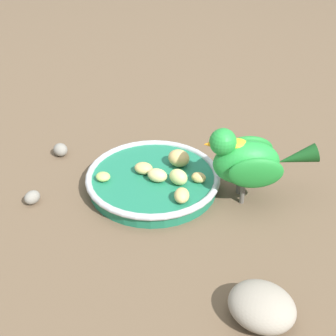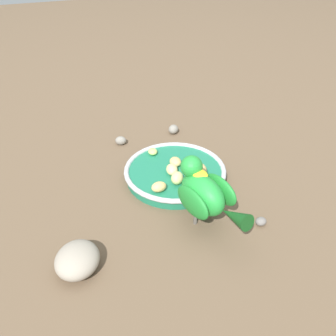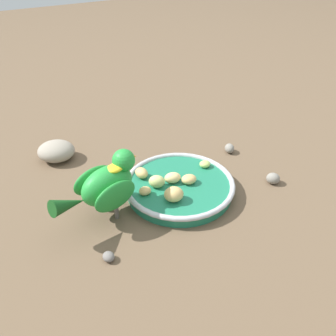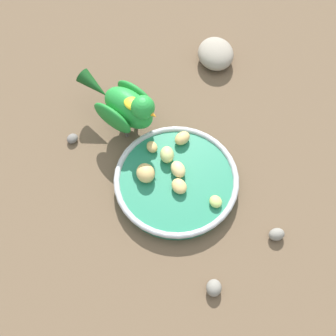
# 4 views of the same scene
# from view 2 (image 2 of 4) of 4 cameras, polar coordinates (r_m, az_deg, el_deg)

# --- Properties ---
(ground_plane) EXTENTS (4.00, 4.00, 0.00)m
(ground_plane) POSITION_cam_2_polar(r_m,az_deg,el_deg) (0.93, 0.86, -1.25)
(ground_plane) COLOR brown
(feeding_bowl) EXTENTS (0.24, 0.24, 0.03)m
(feeding_bowl) POSITION_cam_2_polar(r_m,az_deg,el_deg) (0.91, 1.11, -0.69)
(feeding_bowl) COLOR #1E7251
(feeding_bowl) RESTS_ON ground_plane
(apple_piece_0) EXTENTS (0.03, 0.04, 0.02)m
(apple_piece_0) POSITION_cam_2_polar(r_m,az_deg,el_deg) (0.89, 0.57, -0.21)
(apple_piece_0) COLOR #E5C67F
(apple_piece_0) RESTS_ON feeding_bowl
(apple_piece_1) EXTENTS (0.04, 0.05, 0.03)m
(apple_piece_1) POSITION_cam_2_polar(r_m,az_deg,el_deg) (0.88, 4.56, -0.30)
(apple_piece_1) COLOR tan
(apple_piece_1) RESTS_ON feeding_bowl
(apple_piece_2) EXTENTS (0.03, 0.04, 0.02)m
(apple_piece_2) POSITION_cam_2_polar(r_m,az_deg,el_deg) (0.92, 1.08, 0.92)
(apple_piece_2) COLOR tan
(apple_piece_2) RESTS_ON feeding_bowl
(apple_piece_3) EXTENTS (0.04, 0.04, 0.03)m
(apple_piece_3) POSITION_cam_2_polar(r_m,az_deg,el_deg) (0.86, 1.33, -1.46)
(apple_piece_3) COLOR #C6D17A
(apple_piece_3) RESTS_ON feeding_bowl
(apple_piece_4) EXTENTS (0.04, 0.03, 0.02)m
(apple_piece_4) POSITION_cam_2_polar(r_m,az_deg,el_deg) (0.84, -1.35, -2.76)
(apple_piece_4) COLOR tan
(apple_piece_4) RESTS_ON feeding_bowl
(apple_piece_5) EXTENTS (0.02, 0.03, 0.01)m
(apple_piece_5) POSITION_cam_2_polar(r_m,az_deg,el_deg) (0.96, -2.25, 2.41)
(apple_piece_5) COLOR #B2CC66
(apple_piece_5) RESTS_ON feeding_bowl
(apple_piece_6) EXTENTS (0.02, 0.03, 0.02)m
(apple_piece_6) POSITION_cam_2_polar(r_m,az_deg,el_deg) (0.84, 2.66, -2.87)
(apple_piece_6) COLOR tan
(apple_piece_6) RESTS_ON feeding_bowl
(parrot) EXTENTS (0.11, 0.19, 0.14)m
(parrot) POSITION_cam_2_polar(r_m,az_deg,el_deg) (0.76, 5.48, -3.62)
(parrot) COLOR #59544C
(parrot) RESTS_ON ground_plane
(rock_large) EXTENTS (0.11, 0.11, 0.05)m
(rock_large) POSITION_cam_2_polar(r_m,az_deg,el_deg) (0.72, -13.09, -12.92)
(rock_large) COLOR gray
(rock_large) RESTS_ON ground_plane
(pebble_0) EXTENTS (0.03, 0.02, 0.02)m
(pebble_0) POSITION_cam_2_polar(r_m,az_deg,el_deg) (0.82, 13.40, -7.58)
(pebble_0) COLOR slate
(pebble_0) RESTS_ON ground_plane
(pebble_1) EXTENTS (0.04, 0.04, 0.03)m
(pebble_1) POSITION_cam_2_polar(r_m,az_deg,el_deg) (1.09, 0.79, 5.67)
(pebble_1) COLOR gray
(pebble_1) RESTS_ON ground_plane
(pebble_2) EXTENTS (0.04, 0.03, 0.02)m
(pebble_2) POSITION_cam_2_polar(r_m,az_deg,el_deg) (1.05, -6.91, 4.00)
(pebble_2) COLOR gray
(pebble_2) RESTS_ON ground_plane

